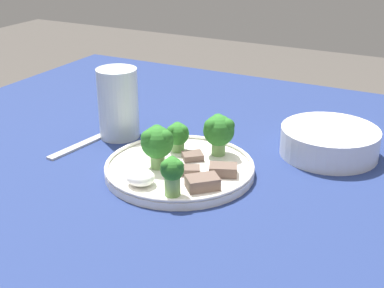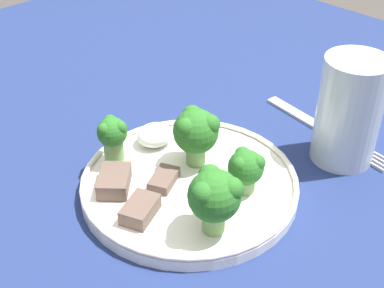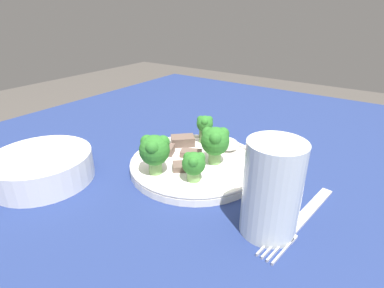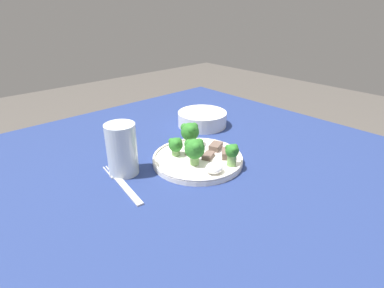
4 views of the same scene
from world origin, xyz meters
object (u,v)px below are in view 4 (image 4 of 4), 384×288
object	(u,v)px
dinner_plate	(198,159)
cream_bowl	(202,119)
drinking_glass	(122,152)
fork	(122,184)

from	to	relation	value
dinner_plate	cream_bowl	distance (m)	0.26
drinking_glass	cream_bowl	bearing A→B (deg)	15.06
dinner_plate	cream_bowl	bearing A→B (deg)	43.40
dinner_plate	fork	world-z (taller)	dinner_plate
dinner_plate	fork	distance (m)	0.21
dinner_plate	cream_bowl	xyz separation A→B (m)	(0.19, 0.18, 0.01)
dinner_plate	drinking_glass	world-z (taller)	drinking_glass
fork	cream_bowl	xyz separation A→B (m)	(0.39, 0.14, 0.02)
fork	cream_bowl	size ratio (longest dim) A/B	1.20
fork	cream_bowl	bearing A→B (deg)	19.88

